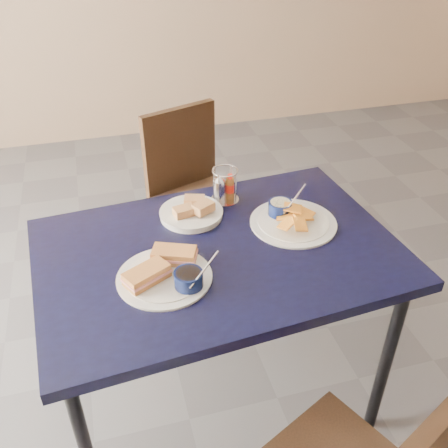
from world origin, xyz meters
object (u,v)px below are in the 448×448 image
object	(u,v)px
sandwich_plate	(167,272)
plantain_plate	(290,218)
dining_table	(219,264)
chair_far	(196,181)
condiment_caddy	(224,188)
bread_basket	(192,212)

from	to	relation	value
sandwich_plate	plantain_plate	distance (m)	0.52
dining_table	chair_far	world-z (taller)	chair_far
chair_far	condiment_caddy	distance (m)	0.68
chair_far	sandwich_plate	distance (m)	1.09
sandwich_plate	bread_basket	xyz separation A→B (m)	(0.15, 0.32, -0.00)
dining_table	condiment_caddy	world-z (taller)	condiment_caddy
plantain_plate	sandwich_plate	bearing A→B (deg)	-158.44
plantain_plate	condiment_caddy	distance (m)	0.29
dining_table	bread_basket	xyz separation A→B (m)	(-0.04, 0.22, 0.09)
sandwich_plate	condiment_caddy	bearing A→B (deg)	53.71
plantain_plate	bread_basket	world-z (taller)	plantain_plate
sandwich_plate	plantain_plate	world-z (taller)	same
dining_table	sandwich_plate	world-z (taller)	sandwich_plate
chair_far	sandwich_plate	world-z (taller)	same
chair_far	bread_basket	xyz separation A→B (m)	(-0.16, -0.69, 0.27)
bread_basket	condiment_caddy	size ratio (longest dim) A/B	1.71
sandwich_plate	condiment_caddy	world-z (taller)	condiment_caddy
dining_table	plantain_plate	distance (m)	0.32
plantain_plate	dining_table	bearing A→B (deg)	-162.86
sandwich_plate	plantain_plate	size ratio (longest dim) A/B	1.00
chair_far	condiment_caddy	xyz separation A→B (m)	(-0.02, -0.61, 0.31)
plantain_plate	condiment_caddy	world-z (taller)	condiment_caddy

